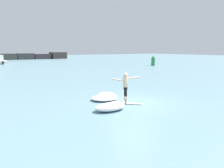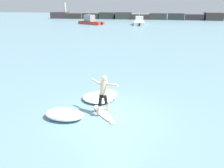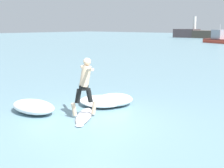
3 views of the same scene
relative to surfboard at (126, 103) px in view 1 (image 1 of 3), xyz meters
name	(u,v)px [view 1 (image 1 of 3)]	position (x,y,z in m)	size (l,w,h in m)	color
ground_plane	(134,103)	(0.48, -0.15, -0.03)	(200.00, 200.00, 0.00)	slate
surfboard	(126,103)	(0.00, 0.00, 0.00)	(1.51, 1.81, 0.20)	white
surfer	(125,85)	(0.01, 0.07, 1.08)	(1.44, 0.97, 1.78)	#CCAE8D
channel_marker_buoy	(153,61)	(22.88, 20.79, 0.87)	(0.72, 0.72, 2.00)	#288447
wave_foam_at_tail	(110,107)	(-1.62, -0.72, 0.17)	(1.83, 1.12, 0.40)	white
wave_foam_at_nose	(107,96)	(-0.25, 1.74, 0.17)	(1.42, 1.58, 0.40)	white
wave_foam_beside	(104,98)	(-0.62, 1.46, 0.11)	(1.94, 1.76, 0.28)	white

